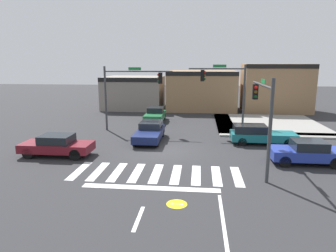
{
  "coord_description": "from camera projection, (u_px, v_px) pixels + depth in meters",
  "views": [
    {
      "loc": [
        2.29,
        -20.37,
        6.05
      ],
      "look_at": [
        0.28,
        -0.88,
        1.93
      ],
      "focal_mm": 32.79,
      "sensor_mm": 36.0,
      "label": 1
    }
  ],
  "objects": [
    {
      "name": "ground_plane",
      "position": [
        165.0,
        150.0,
        21.3
      ],
      "size": [
        120.0,
        120.0,
        0.0
      ],
      "primitive_type": "plane",
      "color": "#2B2B2D"
    },
    {
      "name": "crosswalk_near",
      "position": [
        156.0,
        173.0,
        16.92
      ],
      "size": [
        9.27,
        2.99,
        0.01
      ],
      "color": "silver",
      "rests_on": "ground_plane"
    },
    {
      "name": "bike_detector_marking",
      "position": [
        177.0,
        204.0,
        13.28
      ],
      "size": [
        0.91,
        0.91,
        0.01
      ],
      "color": "yellow",
      "rests_on": "ground_plane"
    },
    {
      "name": "curb_corner_northeast",
      "position": [
        263.0,
        125.0,
        29.61
      ],
      "size": [
        10.0,
        10.6,
        0.15
      ],
      "color": "gray",
      "rests_on": "ground_plane"
    },
    {
      "name": "storefront_row",
      "position": [
        206.0,
        90.0,
        38.9
      ],
      "size": [
        25.53,
        6.65,
        5.78
      ],
      "color": "gray",
      "rests_on": "ground_plane"
    },
    {
      "name": "traffic_signal_southeast",
      "position": [
        263.0,
        106.0,
        17.0
      ],
      "size": [
        0.32,
        5.43,
        5.29
      ],
      "rotation": [
        0.0,
        0.0,
        1.57
      ],
      "color": "#383A3D",
      "rests_on": "ground_plane"
    },
    {
      "name": "traffic_signal_northwest",
      "position": [
        130.0,
        86.0,
        26.67
      ],
      "size": [
        6.03,
        0.32,
        5.66
      ],
      "color": "#383A3D",
      "rests_on": "ground_plane"
    },
    {
      "name": "traffic_signal_northeast",
      "position": [
        225.0,
        86.0,
        25.8
      ],
      "size": [
        4.77,
        0.32,
        5.82
      ],
      "rotation": [
        0.0,
        0.0,
        3.14
      ],
      "color": "#383A3D",
      "rests_on": "ground_plane"
    },
    {
      "name": "car_blue",
      "position": [
        306.0,
        152.0,
        18.43
      ],
      "size": [
        4.14,
        1.85,
        1.43
      ],
      "rotation": [
        0.0,
        0.0,
        3.14
      ],
      "color": "#23389E",
      "rests_on": "ground_plane"
    },
    {
      "name": "car_teal",
      "position": [
        259.0,
        134.0,
        22.99
      ],
      "size": [
        4.77,
        1.89,
        1.41
      ],
      "color": "#196B70",
      "rests_on": "ground_plane"
    },
    {
      "name": "car_green",
      "position": [
        155.0,
        115.0,
        31.41
      ],
      "size": [
        1.79,
        4.33,
        1.45
      ],
      "rotation": [
        0.0,
        0.0,
        -1.57
      ],
      "color": "#1E6638",
      "rests_on": "ground_plane"
    },
    {
      "name": "car_maroon",
      "position": [
        57.0,
        145.0,
        19.97
      ],
      "size": [
        4.58,
        1.85,
        1.4
      ],
      "rotation": [
        0.0,
        0.0,
        3.14
      ],
      "color": "maroon",
      "rests_on": "ground_plane"
    },
    {
      "name": "car_navy",
      "position": [
        150.0,
        132.0,
        23.94
      ],
      "size": [
        1.9,
        4.62,
        1.36
      ],
      "rotation": [
        0.0,
        0.0,
        -1.57
      ],
      "color": "#141E4C",
      "rests_on": "ground_plane"
    }
  ]
}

